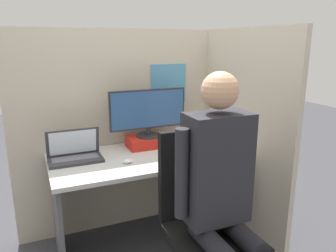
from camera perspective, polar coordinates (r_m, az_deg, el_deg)
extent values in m
cube|color=#B7AD99|center=(2.75, -6.42, -0.81)|extent=(1.89, 0.04, 1.64)
cube|color=#4C8EB7|center=(2.76, 0.10, 7.34)|extent=(0.31, 0.01, 0.33)
cube|color=#F4EA66|center=(2.80, -0.04, 1.85)|extent=(0.06, 0.01, 0.06)
cube|color=#B7AD99|center=(2.67, 11.42, -1.48)|extent=(0.04, 1.33, 1.64)
cube|color=#B7B7B2|center=(2.44, -3.76, -5.32)|extent=(1.39, 0.69, 0.03)
cube|color=#4C4C51|center=(2.48, -18.66, -15.10)|extent=(0.03, 0.59, 0.70)
cube|color=#4C4C51|center=(2.85, 9.13, -10.38)|extent=(0.03, 0.59, 0.70)
cube|color=red|center=(2.61, -3.39, -2.67)|extent=(0.33, 0.21, 0.08)
cylinder|color=#232328|center=(2.60, -3.41, -1.65)|extent=(0.20, 0.20, 0.01)
cylinder|color=#232328|center=(2.59, -3.42, -0.82)|extent=(0.04, 0.04, 0.07)
cube|color=#232328|center=(2.55, -3.52, 2.97)|extent=(0.61, 0.02, 0.31)
cube|color=#2D5184|center=(2.54, -3.42, 2.92)|extent=(0.59, 0.00, 0.28)
cube|color=#2D2D33|center=(2.38, -15.78, -5.72)|extent=(0.37, 0.20, 0.02)
cube|color=#5B5B60|center=(2.39, -15.85, -5.35)|extent=(0.31, 0.11, 0.00)
cube|color=#2D2D33|center=(2.42, -16.21, -2.71)|extent=(0.37, 0.05, 0.20)
cube|color=silver|center=(2.42, -16.20, -2.74)|extent=(0.32, 0.04, 0.17)
ellipsoid|color=silver|center=(2.27, -7.05, -6.11)|extent=(0.07, 0.05, 0.03)
cube|color=#A31919|center=(2.64, 9.18, -2.96)|extent=(0.04, 0.16, 0.06)
cone|color=orange|center=(2.34, 3.47, -5.26)|extent=(0.04, 0.13, 0.04)
cylinder|color=green|center=(2.41, 2.64, -4.69)|extent=(0.02, 0.02, 0.02)
cube|color=black|center=(1.96, 8.00, -19.31)|extent=(0.46, 0.46, 0.07)
cube|color=black|center=(2.01, 4.39, -8.18)|extent=(0.44, 0.05, 0.56)
cylinder|color=black|center=(1.79, 7.71, -19.62)|extent=(0.11, 0.33, 0.11)
cylinder|color=black|center=(1.87, 12.71, -18.12)|extent=(0.11, 0.33, 0.11)
cube|color=#232328|center=(1.76, 8.50, -7.26)|extent=(0.34, 0.20, 0.59)
sphere|color=tan|center=(1.65, 9.04, 6.14)|extent=(0.19, 0.19, 0.19)
cylinder|color=#232328|center=(1.67, 2.40, -8.35)|extent=(0.07, 0.07, 0.47)
cylinder|color=#232328|center=(1.87, 13.92, -6.22)|extent=(0.07, 0.07, 0.47)
cylinder|color=#A3332D|center=(2.77, 3.69, -1.43)|extent=(0.09, 0.09, 0.10)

